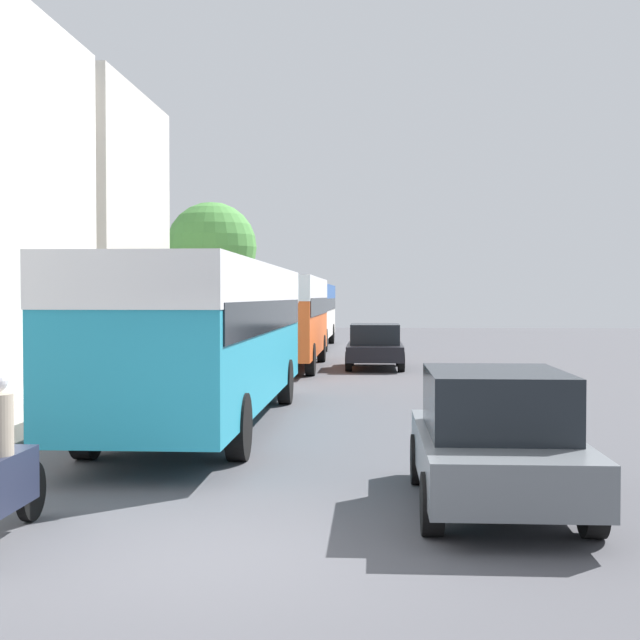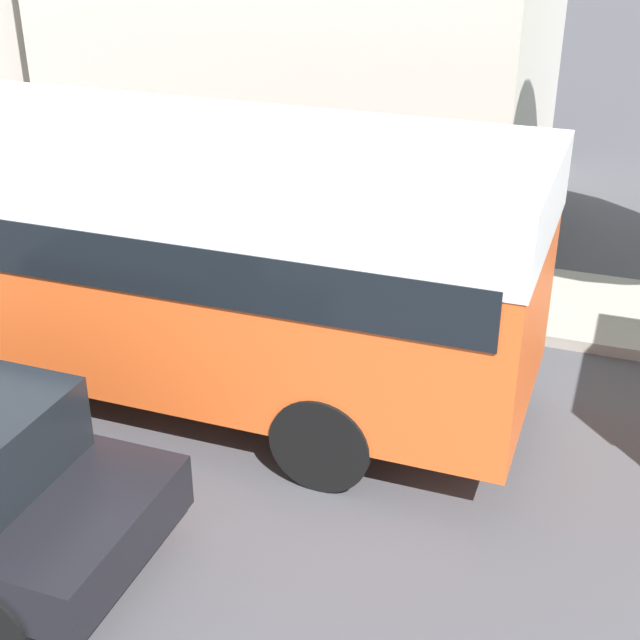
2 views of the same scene
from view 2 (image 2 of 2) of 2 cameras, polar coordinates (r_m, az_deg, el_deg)
name	(u,v)px [view 2 (image 2 of 2)]	position (r m, az deg, el deg)	size (l,w,h in m)	color
bus_following	(114,218)	(10.02, -13.03, 6.37)	(2.67, 9.25, 3.04)	#EA5B23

